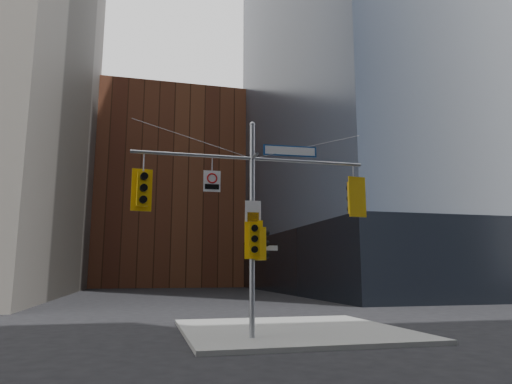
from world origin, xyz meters
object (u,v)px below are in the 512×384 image
regulatory_sign_arm (212,180)px  traffic_light_pole_side (262,244)px  traffic_light_west_arm (143,189)px  traffic_light_pole_front (254,239)px  street_sign_blade (290,151)px  traffic_light_east_arm (354,198)px  signal_assembly (252,205)px

regulatory_sign_arm → traffic_light_pole_side: bearing=1.8°
traffic_light_west_arm → traffic_light_pole_side: size_ratio=1.26×
traffic_light_pole_front → street_sign_blade: 3.39m
street_sign_blade → traffic_light_east_arm: bearing=2.6°
traffic_light_pole_side → street_sign_blade: 3.38m
traffic_light_east_arm → traffic_light_pole_side: size_ratio=1.31×
signal_assembly → traffic_light_pole_front: bearing=-89.8°
regulatory_sign_arm → traffic_light_west_arm: bearing=179.6°
street_sign_blade → signal_assembly: bearing=-177.1°
traffic_light_east_arm → street_sign_blade: (-2.36, 0.00, 1.55)m
traffic_light_east_arm → traffic_light_pole_front: (-3.71, -0.27, -1.55)m
traffic_light_east_arm → street_sign_blade: street_sign_blade is taller
traffic_light_east_arm → traffic_light_west_arm: bearing=-7.9°
traffic_light_west_arm → traffic_light_pole_front: 3.90m
traffic_light_west_arm → street_sign_blade: size_ratio=0.72×
signal_assembly → regulatory_sign_arm: bearing=-179.1°
traffic_light_east_arm → regulatory_sign_arm: bearing=-7.6°
traffic_light_west_arm → regulatory_sign_arm: regulatory_sign_arm is taller
signal_assembly → traffic_light_east_arm: size_ratio=5.64×
street_sign_blade → traffic_light_west_arm: bearing=-177.4°
signal_assembly → traffic_light_pole_side: size_ratio=7.39×
traffic_light_pole_side → traffic_light_pole_front: traffic_light_pole_front is taller
traffic_light_pole_side → traffic_light_pole_front: (-0.32, -0.29, 0.13)m
traffic_light_pole_front → regulatory_sign_arm: (-1.37, 0.25, 1.92)m
signal_assembly → traffic_light_pole_side: bearing=3.2°
traffic_light_east_arm → regulatory_sign_arm: 5.09m
traffic_light_west_arm → traffic_light_pole_side: 4.24m
signal_assembly → traffic_light_west_arm: 3.59m
traffic_light_east_arm → traffic_light_pole_front: 4.03m
traffic_light_west_arm → regulatory_sign_arm: (2.20, -0.03, 0.37)m
traffic_light_pole_front → signal_assembly: bearing=99.1°
traffic_light_east_arm → street_sign_blade: bearing=-7.9°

